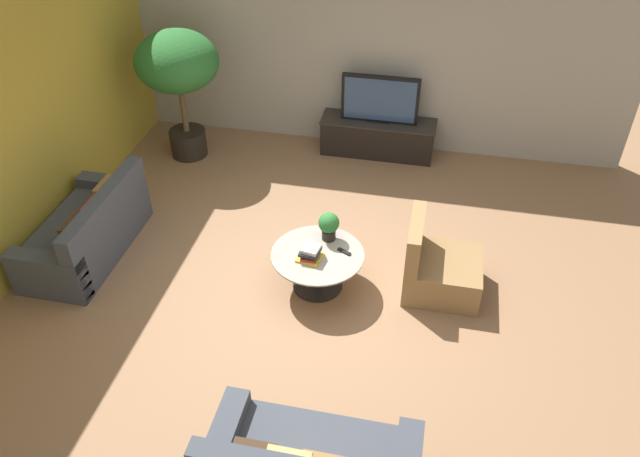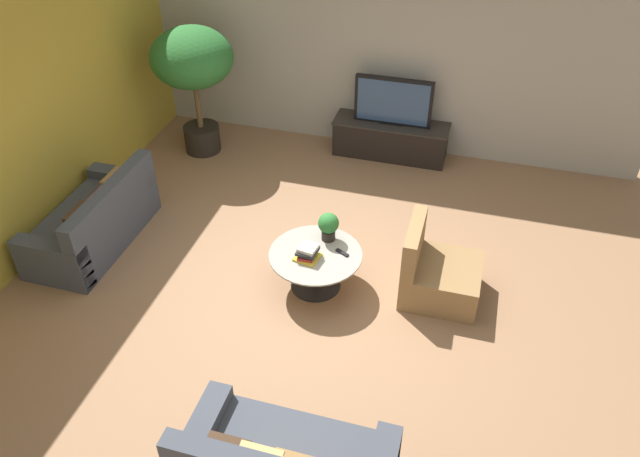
% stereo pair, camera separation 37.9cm
% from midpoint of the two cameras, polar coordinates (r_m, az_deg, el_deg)
% --- Properties ---
extents(ground_plane, '(24.00, 24.00, 0.00)m').
position_cam_midpoint_polar(ground_plane, '(6.92, -2.40, -5.04)').
color(ground_plane, '#8C6647').
extents(back_wall_stone, '(7.40, 0.12, 3.00)m').
position_cam_midpoint_polar(back_wall_stone, '(8.87, 2.61, 16.56)').
color(back_wall_stone, '#A39E93').
rests_on(back_wall_stone, ground).
extents(side_wall_left, '(0.12, 7.40, 3.00)m').
position_cam_midpoint_polar(side_wall_left, '(7.57, -27.30, 8.45)').
color(side_wall_left, gold).
rests_on(side_wall_left, ground).
extents(media_console, '(1.63, 0.50, 0.52)m').
position_cam_midpoint_polar(media_console, '(9.06, 4.09, 8.38)').
color(media_console, black).
rests_on(media_console, ground).
extents(television, '(1.07, 0.13, 0.67)m').
position_cam_midpoint_polar(television, '(8.79, 4.26, 11.66)').
color(television, black).
rests_on(television, media_console).
extents(coffee_table, '(0.99, 0.99, 0.45)m').
position_cam_midpoint_polar(coffee_table, '(6.67, -1.85, -3.26)').
color(coffee_table, black).
rests_on(coffee_table, ground).
extents(couch_by_wall, '(0.84, 1.70, 0.84)m').
position_cam_midpoint_polar(couch_by_wall, '(7.68, -21.80, -0.37)').
color(couch_by_wall, '#3D424C').
rests_on(couch_by_wall, ground).
extents(armchair_wicker, '(0.80, 0.76, 0.86)m').
position_cam_midpoint_polar(armchair_wicker, '(6.76, 9.17, -3.67)').
color(armchair_wicker, olive).
rests_on(armchair_wicker, ground).
extents(potted_palm_tall, '(1.12, 1.12, 1.82)m').
position_cam_midpoint_polar(potted_palm_tall, '(8.80, -14.13, 13.92)').
color(potted_palm_tall, black).
rests_on(potted_palm_tall, ground).
extents(potted_plant_tabletop, '(0.23, 0.23, 0.33)m').
position_cam_midpoint_polar(potted_plant_tabletop, '(6.67, -0.81, 0.29)').
color(potted_plant_tabletop, black).
rests_on(potted_plant_tabletop, coffee_table).
extents(book_stack, '(0.28, 0.27, 0.15)m').
position_cam_midpoint_polar(book_stack, '(6.49, -2.58, -2.31)').
color(book_stack, gold).
rests_on(book_stack, coffee_table).
extents(remote_black, '(0.16, 0.11, 0.02)m').
position_cam_midpoint_polar(remote_black, '(6.59, 0.58, -2.16)').
color(remote_black, black).
rests_on(remote_black, coffee_table).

